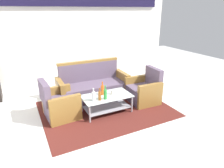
# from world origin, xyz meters

# --- Properties ---
(ground_plane) EXTENTS (14.00, 14.00, 0.00)m
(ground_plane) POSITION_xyz_m (0.00, 0.00, 0.00)
(ground_plane) COLOR white
(wall_back) EXTENTS (6.52, 0.19, 2.80)m
(wall_back) POSITION_xyz_m (0.00, 3.05, 1.48)
(wall_back) COLOR silver
(wall_back) RESTS_ON ground
(rug) EXTENTS (2.91, 2.22, 0.01)m
(rug) POSITION_xyz_m (-0.02, 0.79, 0.01)
(rug) COLOR #511E19
(rug) RESTS_ON ground
(couch) EXTENTS (1.81, 0.77, 0.96)m
(couch) POSITION_xyz_m (-0.05, 1.51, 0.32)
(couch) COLOR #5B4C60
(couch) RESTS_ON rug
(armchair_left) EXTENTS (0.75, 0.80, 0.85)m
(armchair_left) POSITION_xyz_m (-1.06, 0.93, 0.29)
(armchair_left) COLOR #5B4C60
(armchair_left) RESTS_ON rug
(armchair_right) EXTENTS (0.73, 0.79, 0.85)m
(armchair_right) POSITION_xyz_m (1.03, 0.74, 0.29)
(armchair_right) COLOR #5B4C60
(armchair_right) RESTS_ON rug
(coffee_table) EXTENTS (1.10, 0.60, 0.40)m
(coffee_table) POSITION_xyz_m (-0.05, 0.65, 0.27)
(coffee_table) COLOR silver
(coffee_table) RESTS_ON rug
(bottle_clear) EXTENTS (0.08, 0.08, 0.29)m
(bottle_clear) POSITION_xyz_m (-0.41, 0.53, 0.52)
(bottle_clear) COLOR silver
(bottle_clear) RESTS_ON coffee_table
(bottle_orange) EXTENTS (0.08, 0.08, 0.31)m
(bottle_orange) POSITION_xyz_m (-0.11, 0.75, 0.53)
(bottle_orange) COLOR #D85919
(bottle_orange) RESTS_ON coffee_table
(bottle_green) EXTENTS (0.07, 0.07, 0.31)m
(bottle_green) POSITION_xyz_m (-0.15, 0.51, 0.53)
(bottle_green) COLOR #2D8C38
(bottle_green) RESTS_ON coffee_table
(bottle_brown) EXTENTS (0.06, 0.06, 0.28)m
(bottle_brown) POSITION_xyz_m (-0.28, 0.51, 0.51)
(bottle_brown) COLOR brown
(bottle_brown) RESTS_ON coffee_table
(cup) EXTENTS (0.08, 0.08, 0.10)m
(cup) POSITION_xyz_m (0.10, 0.67, 0.46)
(cup) COLOR silver
(cup) RESTS_ON coffee_table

